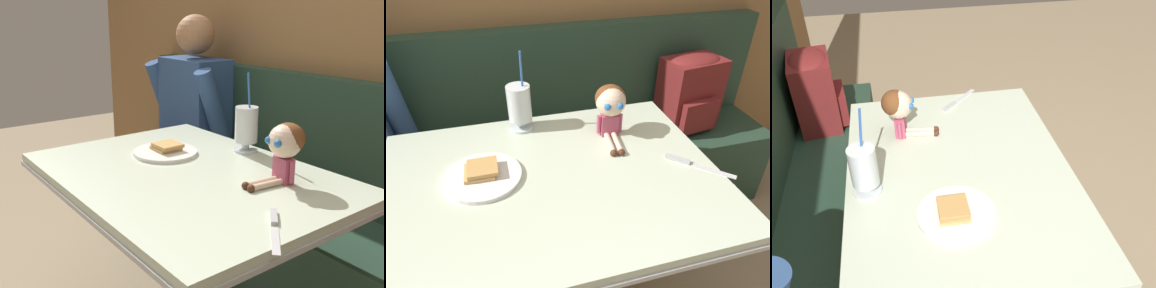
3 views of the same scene
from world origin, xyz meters
The scene contains 8 objects.
ground_plane centered at (0.00, 0.00, 0.00)m, with size 8.00×8.00×0.00m, color #998466.
booth_bench centered at (0.00, 0.81, 0.33)m, with size 2.60×0.48×1.00m.
diner_table centered at (0.00, 0.18, 0.54)m, with size 1.11×0.81×0.74m.
toast_plate centered at (-0.21, 0.23, 0.75)m, with size 0.25×0.25×0.04m.
milkshake_glass centered at (-0.05, 0.50, 0.84)m, with size 0.10×0.10×0.32m.
butter_knife centered at (0.46, 0.12, 0.74)m, with size 0.18×0.18×0.01m.
seated_doll centered at (0.27, 0.37, 0.87)m, with size 0.12×0.22×0.20m.
backpack centered at (0.88, 0.78, 0.66)m, with size 0.33×0.28×0.41m.
Camera 3 is at (-1.12, 0.37, 1.70)m, focal length 38.62 mm.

